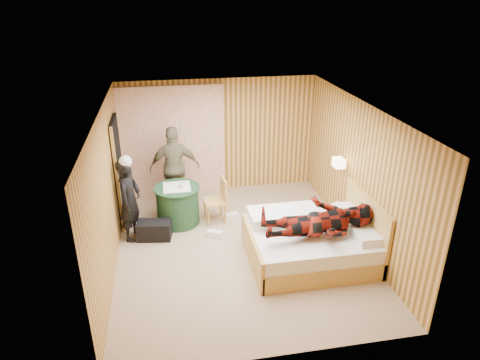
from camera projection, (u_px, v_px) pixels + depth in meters
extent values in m
cube|color=tan|center=(239.00, 247.00, 7.57)|extent=(4.20, 5.00, 0.01)
cube|color=silver|center=(239.00, 109.00, 6.55)|extent=(4.20, 5.00, 0.01)
cube|color=#E0A556|center=(219.00, 136.00, 9.30)|extent=(4.20, 0.02, 2.50)
cube|color=#E0A556|center=(108.00, 193.00, 6.72)|extent=(0.02, 5.00, 2.50)
cube|color=#E0A556|center=(358.00, 174.00, 7.40)|extent=(0.02, 5.00, 2.50)
cube|color=white|center=(173.00, 142.00, 9.10)|extent=(2.20, 0.08, 2.40)
cube|color=black|center=(119.00, 172.00, 8.07)|extent=(0.06, 0.90, 2.05)
cylinder|color=gold|center=(343.00, 162.00, 7.77)|extent=(0.18, 0.04, 0.04)
cube|color=beige|center=(339.00, 163.00, 7.76)|extent=(0.18, 0.24, 0.16)
cube|color=#DAB159|center=(310.00, 251.00, 7.19)|extent=(1.98, 1.58, 0.30)
cube|color=white|center=(311.00, 238.00, 7.08)|extent=(1.92, 1.52, 0.25)
cube|color=#DAB159|center=(252.00, 251.00, 6.97)|extent=(0.06, 1.58, 0.55)
cube|color=#DAB159|center=(366.00, 226.00, 7.18)|extent=(0.06, 1.58, 1.09)
cube|color=white|center=(366.00, 235.00, 6.79)|extent=(0.38, 0.54, 0.14)
cube|color=white|center=(347.00, 213.00, 7.46)|extent=(0.38, 0.54, 0.14)
cube|color=white|center=(284.00, 215.00, 7.33)|extent=(1.19, 0.59, 0.18)
cube|color=#DAB159|center=(339.00, 222.00, 7.86)|extent=(0.37, 0.51, 0.51)
cube|color=#DAB159|center=(340.00, 215.00, 7.80)|extent=(0.39, 0.53, 0.03)
cylinder|color=#214829|center=(178.00, 206.00, 8.23)|extent=(0.81, 0.81, 0.74)
cylinder|color=#214829|center=(177.00, 188.00, 8.08)|extent=(0.87, 0.87, 0.03)
cube|color=white|center=(177.00, 187.00, 8.07)|extent=(0.59, 0.59, 0.01)
cube|color=#DAB159|center=(176.00, 188.00, 8.74)|extent=(0.45, 0.45, 0.05)
cube|color=#DAB159|center=(175.00, 174.00, 8.81)|extent=(0.42, 0.07, 0.46)
cylinder|color=#DAB159|center=(170.00, 203.00, 8.65)|extent=(0.04, 0.04, 0.43)
cylinder|color=#DAB159|center=(184.00, 194.00, 9.03)|extent=(0.04, 0.04, 0.43)
cube|color=#DAB159|center=(215.00, 201.00, 8.24)|extent=(0.45, 0.45, 0.05)
cube|color=#DAB159|center=(224.00, 189.00, 8.19)|extent=(0.08, 0.41, 0.45)
cylinder|color=#DAB159|center=(205.00, 209.00, 8.44)|extent=(0.04, 0.04, 0.42)
cylinder|color=#DAB159|center=(225.00, 215.00, 8.23)|extent=(0.04, 0.04, 0.42)
cube|color=black|center=(154.00, 230.00, 7.77)|extent=(0.65, 0.41, 0.34)
cube|color=white|center=(215.00, 234.00, 7.86)|extent=(0.30, 0.22, 0.12)
cube|color=white|center=(231.00, 217.00, 8.46)|extent=(0.31, 0.21, 0.13)
imported|color=black|center=(130.00, 200.00, 7.56)|extent=(0.53, 0.65, 1.53)
imported|color=#72694C|center=(175.00, 168.00, 8.68)|extent=(1.01, 0.42, 1.72)
imported|color=maroon|center=(320.00, 214.00, 6.68)|extent=(0.86, 0.67, 1.77)
imported|color=white|center=(341.00, 211.00, 7.71)|extent=(0.18, 0.23, 0.02)
imported|color=white|center=(341.00, 210.00, 7.70)|extent=(0.25, 0.27, 0.02)
imported|color=white|center=(338.00, 205.00, 7.86)|extent=(0.11, 0.11, 0.09)
imported|color=white|center=(182.00, 185.00, 8.02)|extent=(0.13, 0.13, 0.10)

